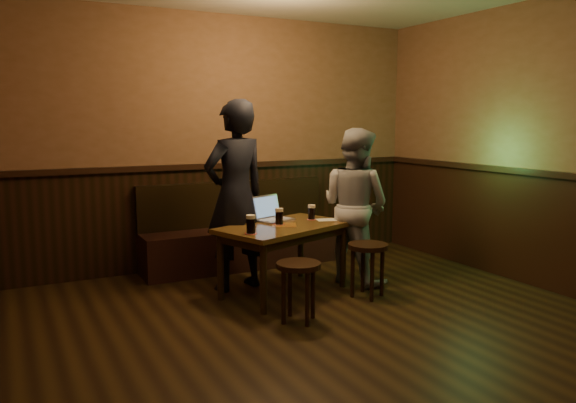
# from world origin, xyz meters

# --- Properties ---
(room) EXTENTS (5.04, 6.04, 2.84)m
(room) POSITION_xyz_m (0.00, 0.22, 1.20)
(room) COLOR black
(room) RESTS_ON ground
(bench) EXTENTS (2.20, 0.50, 0.95)m
(bench) POSITION_xyz_m (0.15, 2.75, 0.31)
(bench) COLOR black
(bench) RESTS_ON ground
(pub_table) EXTENTS (1.40, 1.07, 0.67)m
(pub_table) POSITION_xyz_m (0.15, 1.63, 0.57)
(pub_table) COLOR brown
(pub_table) RESTS_ON ground
(stool_left) EXTENTS (0.38, 0.38, 0.49)m
(stool_left) POSITION_xyz_m (-0.09, 0.90, 0.39)
(stool_left) COLOR black
(stool_left) RESTS_ON ground
(stool_right) EXTENTS (0.47, 0.47, 0.50)m
(stool_right) POSITION_xyz_m (0.79, 1.18, 0.40)
(stool_right) COLOR black
(stool_right) RESTS_ON ground
(pint_left) EXTENTS (0.11, 0.11, 0.17)m
(pint_left) POSITION_xyz_m (-0.29, 1.40, 0.74)
(pint_left) COLOR #AD1715
(pint_left) RESTS_ON pub_table
(pint_mid) EXTENTS (0.10, 0.10, 0.16)m
(pint_mid) POSITION_xyz_m (0.12, 1.67, 0.74)
(pint_mid) COLOR #AD1715
(pint_mid) RESTS_ON pub_table
(pint_right) EXTENTS (0.10, 0.10, 0.15)m
(pint_right) POSITION_xyz_m (0.52, 1.76, 0.74)
(pint_right) COLOR #AD1715
(pint_right) RESTS_ON pub_table
(laptop) EXTENTS (0.41, 0.37, 0.24)m
(laptop) POSITION_xyz_m (0.15, 1.91, 0.72)
(laptop) COLOR silver
(laptop) RESTS_ON pub_table
(menu) EXTENTS (0.25, 0.21, 0.00)m
(menu) POSITION_xyz_m (0.66, 1.67, 0.66)
(menu) COLOR silver
(menu) RESTS_ON pub_table
(person_suit) EXTENTS (0.74, 0.56, 1.84)m
(person_suit) POSITION_xyz_m (-0.19, 1.99, 0.92)
(person_suit) COLOR black
(person_suit) RESTS_ON ground
(person_grey) EXTENTS (0.81, 0.92, 1.56)m
(person_grey) POSITION_xyz_m (0.97, 1.66, 0.78)
(person_grey) COLOR #97979C
(person_grey) RESTS_ON ground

